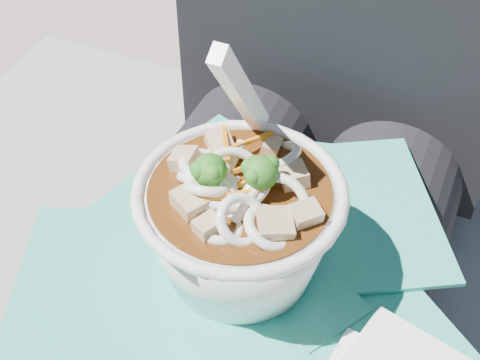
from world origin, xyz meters
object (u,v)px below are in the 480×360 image
at_px(udon_bowl, 239,219).
at_px(lap, 239,318).
at_px(person_body, 278,227).
at_px(plastic_bag, 261,285).
at_px(stone_ledge, 284,356).

bearing_deg(udon_bowl, lap, 116.24).
relative_size(person_body, plastic_bag, 2.33).
bearing_deg(stone_ledge, lap, -90.00).
height_order(lap, udon_bowl, udon_bowl).
bearing_deg(plastic_bag, lap, 149.98).
relative_size(plastic_bag, udon_bowl, 2.17).
bearing_deg(person_body, stone_ledge, 90.00).
bearing_deg(udon_bowl, stone_ledge, 91.54).
height_order(stone_ledge, lap, lap).
height_order(stone_ledge, person_body, person_body).
relative_size(stone_ledge, person_body, 1.01).
bearing_deg(person_body, udon_bowl, -87.58).
bearing_deg(stone_ledge, person_body, -90.00).
height_order(plastic_bag, udon_bowl, udon_bowl).
distance_m(stone_ledge, plastic_bag, 0.41).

